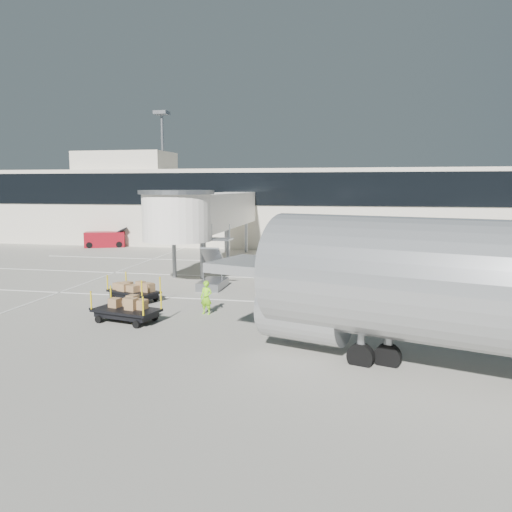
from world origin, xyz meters
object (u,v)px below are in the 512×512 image
(ground_worker, at_px, (206,298))
(baggage_tug, at_px, (284,273))
(box_cart_near, at_px, (124,310))
(box_cart_far, at_px, (133,291))
(minivan, at_px, (378,257))
(suitcase_cart, at_px, (325,279))
(belt_loader, at_px, (105,239))

(ground_worker, bearing_deg, baggage_tug, 83.93)
(baggage_tug, relative_size, box_cart_near, 0.73)
(box_cart_far, relative_size, minivan, 0.73)
(suitcase_cart, xyz_separation_m, box_cart_far, (-10.15, -5.54, 0.02))
(minivan, bearing_deg, belt_loader, 150.75)
(ground_worker, distance_m, minivan, 17.13)
(baggage_tug, height_order, suitcase_cart, baggage_tug)
(suitcase_cart, height_order, box_cart_near, suitcase_cart)
(box_cart_far, xyz_separation_m, minivan, (13.63, 12.70, 0.49))
(baggage_tug, height_order, box_cart_near, baggage_tug)
(ground_worker, xyz_separation_m, minivan, (8.85, 14.66, 0.23))
(ground_worker, relative_size, belt_loader, 0.37)
(box_cart_near, distance_m, ground_worker, 3.95)
(suitcase_cart, relative_size, belt_loader, 0.88)
(minivan, xyz_separation_m, belt_loader, (-27.16, 9.67, -0.28))
(box_cart_far, height_order, ground_worker, ground_worker)
(ground_worker, height_order, minivan, minivan)
(baggage_tug, relative_size, minivan, 0.57)
(box_cart_near, xyz_separation_m, belt_loader, (-14.97, 26.44, 0.21))
(baggage_tug, height_order, minivan, minivan)
(box_cart_near, relative_size, ground_worker, 2.29)
(box_cart_far, bearing_deg, box_cart_near, -46.23)
(suitcase_cart, distance_m, minivan, 7.98)
(box_cart_near, height_order, minivan, minivan)
(box_cart_near, bearing_deg, minivan, 66.52)
(baggage_tug, distance_m, suitcase_cart, 2.97)
(baggage_tug, xyz_separation_m, suitcase_cart, (2.70, -1.23, -0.08))
(baggage_tug, bearing_deg, box_cart_far, -130.07)
(suitcase_cart, bearing_deg, box_cart_far, -146.61)
(minivan, distance_m, belt_loader, 28.83)
(belt_loader, bearing_deg, ground_worker, -74.52)
(belt_loader, bearing_deg, box_cart_far, -80.33)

